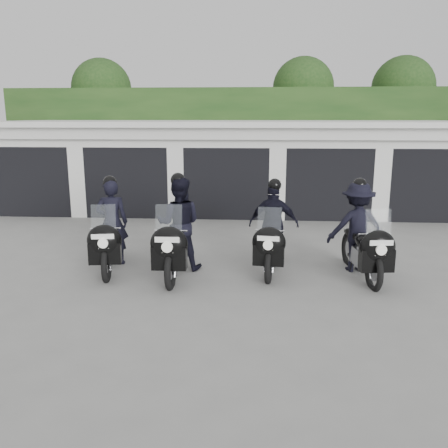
# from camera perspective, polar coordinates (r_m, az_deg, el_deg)

# --- Properties ---
(ground) EXTENTS (80.00, 80.00, 0.00)m
(ground) POSITION_cam_1_polar(r_m,az_deg,el_deg) (9.46, -1.93, -6.49)
(ground) COLOR gray
(ground) RESTS_ON ground
(garage_block) EXTENTS (16.40, 6.80, 2.96)m
(garage_block) POSITION_cam_1_polar(r_m,az_deg,el_deg) (17.04, 0.84, 7.12)
(garage_block) COLOR silver
(garage_block) RESTS_ON ground
(background_vegetation) EXTENTS (20.00, 3.90, 5.80)m
(background_vegetation) POSITION_cam_1_polar(r_m,az_deg,el_deg) (21.80, 2.58, 11.91)
(background_vegetation) COLOR #1A3914
(background_vegetation) RESTS_ON ground
(police_bike_a) EXTENTS (0.92, 2.26, 1.98)m
(police_bike_a) POSITION_cam_1_polar(r_m,az_deg,el_deg) (10.12, -13.51, -0.92)
(police_bike_a) COLOR black
(police_bike_a) RESTS_ON ground
(police_bike_b) EXTENTS (0.95, 2.39, 2.08)m
(police_bike_b) POSITION_cam_1_polar(r_m,az_deg,el_deg) (9.64, -5.62, -0.75)
(police_bike_b) COLOR black
(police_bike_b) RESTS_ON ground
(police_bike_c) EXTENTS (1.11, 2.21, 1.93)m
(police_bike_c) POSITION_cam_1_polar(r_m,az_deg,el_deg) (9.91, 5.90, -0.73)
(police_bike_c) COLOR black
(police_bike_c) RESTS_ON ground
(police_bike_d) EXTENTS (1.26, 2.28, 1.99)m
(police_bike_d) POSITION_cam_1_polar(r_m,az_deg,el_deg) (9.89, 16.01, -1.01)
(police_bike_d) COLOR black
(police_bike_d) RESTS_ON ground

